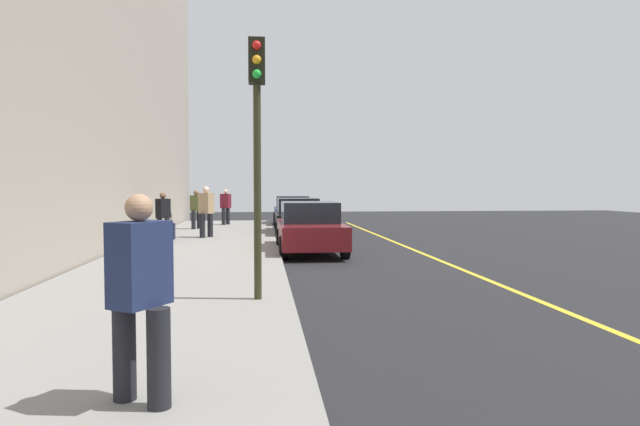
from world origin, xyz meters
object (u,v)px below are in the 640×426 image
at_px(pedestrian_tan_coat, 206,210).
at_px(traffic_light_pole, 257,123).
at_px(parked_car_black, 298,217).
at_px(pedestrian_black_coat, 163,215).
at_px(pedestrian_burgundy_coat, 226,206).
at_px(pedestrian_navy_coat, 140,293).
at_px(pedestrian_olive_coat, 196,208).
at_px(rolling_suitcase, 171,231).
at_px(parked_car_navy, 292,211).
at_px(parked_car_maroon, 310,228).

height_order(pedestrian_tan_coat, traffic_light_pole, traffic_light_pole).
xyz_separation_m(parked_car_black, pedestrian_black_coat, (3.29, -4.77, 0.26)).
relative_size(pedestrian_burgundy_coat, pedestrian_navy_coat, 0.99).
relative_size(pedestrian_olive_coat, pedestrian_navy_coat, 0.97).
distance_m(parked_car_black, pedestrian_olive_coat, 4.76).
height_order(pedestrian_olive_coat, rolling_suitcase, pedestrian_olive_coat).
bearing_deg(parked_car_black, rolling_suitcase, -58.03).
height_order(pedestrian_olive_coat, traffic_light_pole, traffic_light_pole).
xyz_separation_m(parked_car_navy, pedestrian_burgundy_coat, (0.96, -3.29, 0.30)).
bearing_deg(parked_car_black, parked_car_maroon, -0.46).
bearing_deg(parked_car_black, pedestrian_burgundy_coat, -145.49).
xyz_separation_m(parked_car_maroon, pedestrian_black_coat, (-2.79, -4.72, 0.26)).
bearing_deg(pedestrian_burgundy_coat, parked_car_navy, 106.34).
bearing_deg(pedestrian_navy_coat, parked_car_black, 172.07).
xyz_separation_m(parked_car_maroon, pedestrian_tan_coat, (-3.89, -3.40, 0.37)).
xyz_separation_m(pedestrian_navy_coat, pedestrian_black_coat, (-14.30, -2.32, -0.05)).
bearing_deg(pedestrian_black_coat, rolling_suitcase, 155.32).
relative_size(pedestrian_olive_coat, rolling_suitcase, 1.83).
height_order(parked_car_maroon, pedestrian_navy_coat, pedestrian_navy_coat).
height_order(parked_car_navy, pedestrian_olive_coat, pedestrian_olive_coat).
relative_size(parked_car_black, traffic_light_pole, 1.07).
bearing_deg(pedestrian_olive_coat, rolling_suitcase, -3.22).
height_order(pedestrian_burgundy_coat, pedestrian_navy_coat, pedestrian_navy_coat).
relative_size(pedestrian_tan_coat, rolling_suitcase, 2.00).
bearing_deg(pedestrian_navy_coat, parked_car_maroon, 168.23).
relative_size(parked_car_black, pedestrian_black_coat, 2.70).
relative_size(parked_car_navy, pedestrian_tan_coat, 2.48).
bearing_deg(parked_car_maroon, parked_car_navy, 179.34).
distance_m(parked_car_navy, parked_car_maroon, 11.70).
xyz_separation_m(pedestrian_olive_coat, traffic_light_pole, (15.43, 2.78, 1.91)).
relative_size(parked_car_maroon, pedestrian_olive_coat, 2.59).
relative_size(pedestrian_olive_coat, pedestrian_black_coat, 1.03).
distance_m(pedestrian_burgundy_coat, traffic_light_pole, 18.25).
height_order(pedestrian_navy_coat, traffic_light_pole, traffic_light_pole).
bearing_deg(parked_car_black, parked_car_navy, 179.14).
bearing_deg(traffic_light_pole, pedestrian_tan_coat, -170.27).
bearing_deg(pedestrian_navy_coat, traffic_light_pole, 167.51).
height_order(parked_car_black, pedestrian_tan_coat, pedestrian_tan_coat).
bearing_deg(pedestrian_olive_coat, parked_car_black, 64.90).
relative_size(pedestrian_navy_coat, rolling_suitcase, 1.89).
bearing_deg(parked_car_maroon, traffic_light_pole, -11.37).
xyz_separation_m(pedestrian_olive_coat, rolling_suitcase, (4.87, -0.27, -0.61)).
bearing_deg(pedestrian_navy_coat, pedestrian_tan_coat, -176.28).
xyz_separation_m(parked_car_black, parked_car_maroon, (6.07, -0.05, -0.00)).
height_order(pedestrian_tan_coat, pedestrian_navy_coat, pedestrian_tan_coat).
bearing_deg(parked_car_black, traffic_light_pole, -6.48).
bearing_deg(pedestrian_black_coat, parked_car_maroon, 59.44).
relative_size(parked_car_black, rolling_suitcase, 4.79).
relative_size(pedestrian_tan_coat, pedestrian_olive_coat, 1.10).
relative_size(parked_car_maroon, pedestrian_tan_coat, 2.36).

